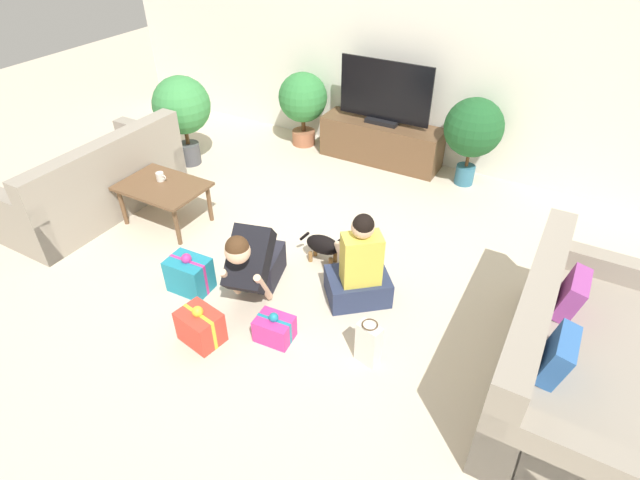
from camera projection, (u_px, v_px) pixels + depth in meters
name	position (u px, v px, depth m)	size (l,w,h in m)	color
ground_plane	(296.00, 263.00, 4.75)	(16.00, 16.00, 0.00)	beige
wall_back	(410.00, 53.00, 5.84)	(8.40, 0.06, 2.60)	white
sofa_left	(94.00, 184.00, 5.35)	(0.91, 1.94, 0.86)	gray
sofa_right	(568.00, 358.00, 3.42)	(0.91, 1.94, 0.86)	gray
coffee_table	(163.00, 189.00, 5.08)	(0.86, 0.61, 0.45)	brown
tv_console	(381.00, 142.00, 6.31)	(1.53, 0.45, 0.51)	brown
tv	(385.00, 96.00, 5.95)	(1.16, 0.20, 0.76)	black
potted_plant_corner_left	(182.00, 108.00, 5.97)	(0.69, 0.69, 1.11)	#4C4C51
potted_plant_back_left	(303.00, 100.00, 6.50)	(0.64, 0.64, 0.97)	#A36042
potted_plant_back_right	(473.00, 129.00, 5.58)	(0.66, 0.66, 1.04)	#336B84
person_kneeling	(254.00, 261.00, 4.20)	(0.51, 0.84, 0.80)	#23232D
person_sitting	(359.00, 270.00, 4.16)	(0.66, 0.64, 0.89)	#283351
dog	(328.00, 246.00, 4.63)	(0.55, 0.18, 0.32)	black
gift_box_a	(200.00, 326.00, 3.88)	(0.36, 0.30, 0.35)	red
gift_box_b	(189.00, 274.00, 4.36)	(0.37, 0.28, 0.38)	teal
gift_box_c	(275.00, 328.00, 3.92)	(0.30, 0.24, 0.27)	#CC3389
gift_bag_a	(368.00, 343.00, 3.68)	(0.20, 0.14, 0.39)	white
mug	(160.00, 177.00, 5.10)	(0.12, 0.08, 0.09)	silver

